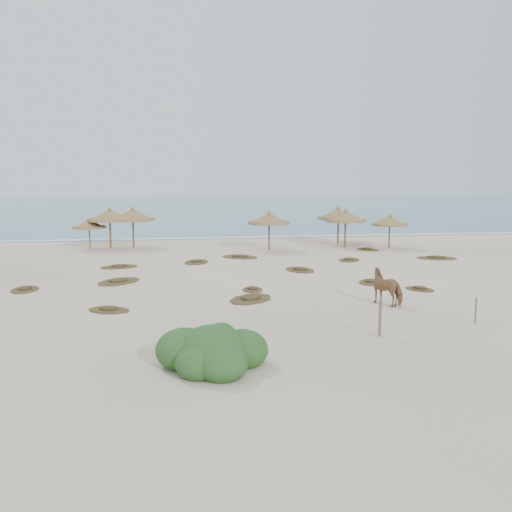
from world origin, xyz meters
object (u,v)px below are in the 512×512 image
object	(u,v)px
palapa_0	(89,224)
bush	(213,352)
palapa_1	(110,216)
horse	(388,287)

from	to	relation	value
palapa_0	bush	distance (m)	29.71
palapa_1	bush	bearing A→B (deg)	-78.84
palapa_1	horse	size ratio (longest dim) A/B	1.86
palapa_1	palapa_0	bearing A→B (deg)	-171.80
palapa_1	bush	xyz separation A→B (m)	(5.72, -29.00, -1.99)
palapa_1	horse	world-z (taller)	palapa_1
palapa_0	horse	size ratio (longest dim) A/B	1.80
palapa_1	bush	distance (m)	29.63
palapa_0	bush	size ratio (longest dim) A/B	0.98
bush	palapa_0	bearing A→B (deg)	104.14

